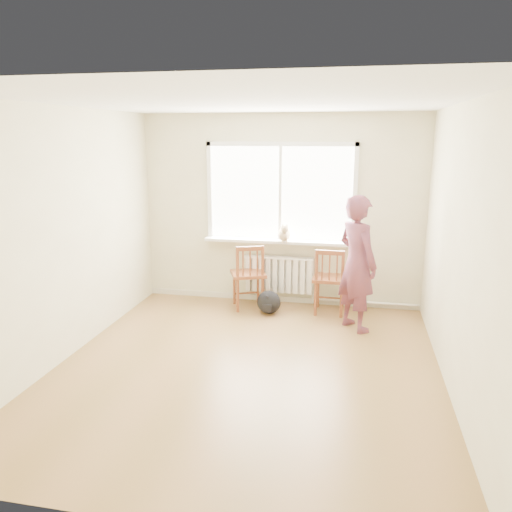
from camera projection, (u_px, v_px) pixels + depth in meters
The scene contains 13 objects.
floor at pixel (247, 368), 5.27m from camera, with size 4.50×4.50×0.00m, color olive.
ceiling at pixel (246, 101), 4.63m from camera, with size 4.50×4.50×0.00m, color white.
back_wall at pixel (281, 211), 7.09m from camera, with size 4.00×0.01×2.70m, color beige.
window at pixel (281, 189), 7.00m from camera, with size 2.12×0.05×1.42m.
windowsill at pixel (279, 241), 7.09m from camera, with size 2.15×0.22×0.04m, color white.
radiator at pixel (279, 274), 7.22m from camera, with size 1.00×0.12×0.55m.
heating_pipe at pixel (366, 302), 7.09m from camera, with size 0.04×0.04×1.40m, color silver.
baseboard at pixel (279, 299), 7.39m from camera, with size 4.00×0.03×0.08m, color beige.
chair_left at pixel (249, 276), 6.98m from camera, with size 0.59×0.58×0.93m.
chair_right at pixel (330, 281), 6.78m from camera, with size 0.46×0.44×0.92m.
person at pixel (357, 263), 6.16m from camera, with size 0.62×0.41×1.70m, color #BF3F44.
cat at pixel (284, 234), 6.96m from camera, with size 0.22×0.40×0.27m.
backpack at pixel (269, 302), 6.85m from camera, with size 0.33×0.25×0.33m, color black.
Camera 1 is at (1.06, -4.73, 2.39)m, focal length 35.00 mm.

